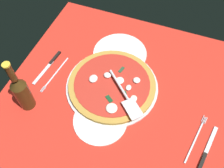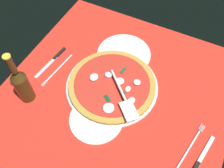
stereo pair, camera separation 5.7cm
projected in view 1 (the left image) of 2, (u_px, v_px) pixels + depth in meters
The scene contains 10 objects.
ground_plane at pixel (118, 94), 102.30cm from camera, with size 91.68×91.68×0.80cm, color red.
checker_pattern at pixel (118, 93), 101.93cm from camera, with size 91.68×91.68×0.10cm.
pizza_pan at pixel (112, 86), 103.19cm from camera, with size 38.77×38.77×1.15cm, color silver.
dinner_plate_left at pixel (100, 120), 94.41cm from camera, with size 20.99×20.99×1.00cm, color white.
dinner_plate_right at pixel (120, 53), 113.53cm from camera, with size 24.80×24.80×1.00cm, color white.
pizza at pixel (112, 84), 101.92cm from camera, with size 36.59×36.59×3.06cm.
pizza_server at pixel (124, 95), 96.02cm from camera, with size 19.03×20.07×1.00cm.
place_setting_near at pixel (201, 146), 88.75cm from camera, with size 23.30×14.66×1.40cm.
place_setting_far at pixel (52, 70), 108.37cm from camera, with size 22.62×13.73×1.40cm.
beer_bottle at pixel (21, 92), 90.83cm from camera, with size 6.00×6.00×26.01cm.
Camera 1 is at (-51.14, -16.97, 86.69)cm, focal length 39.14 mm.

